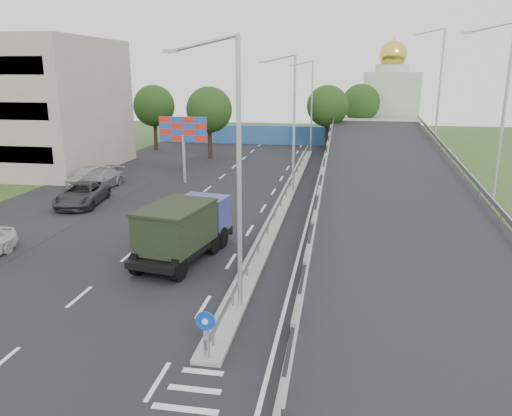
% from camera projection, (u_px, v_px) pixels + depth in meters
% --- Properties ---
extents(ground, '(160.00, 160.00, 0.00)m').
position_uv_depth(ground, '(186.00, 408.00, 13.83)').
color(ground, '#2D4C1E').
rests_on(ground, ground).
extents(road_surface, '(26.00, 90.00, 0.04)m').
position_uv_depth(road_surface, '(234.00, 211.00, 33.33)').
color(road_surface, black).
rests_on(road_surface, ground).
extents(parking_strip, '(8.00, 90.00, 0.05)m').
position_uv_depth(parking_strip, '(56.00, 203.00, 35.49)').
color(parking_strip, black).
rests_on(parking_strip, ground).
extents(median, '(1.00, 44.00, 0.20)m').
position_uv_depth(median, '(286.00, 198.00, 36.61)').
color(median, gray).
rests_on(median, ground).
extents(overpass_ramp, '(10.00, 50.00, 3.50)m').
position_uv_depth(overpass_ramp, '(393.00, 179.00, 34.93)').
color(overpass_ramp, gray).
rests_on(overpass_ramp, ground).
extents(median_guardrail, '(0.09, 44.00, 0.71)m').
position_uv_depth(median_guardrail, '(286.00, 189.00, 36.44)').
color(median_guardrail, gray).
rests_on(median_guardrail, median).
extents(sign_bollard, '(0.64, 0.23, 1.67)m').
position_uv_depth(sign_bollard, '(206.00, 335.00, 15.62)').
color(sign_bollard, black).
rests_on(sign_bollard, median).
extents(lamp_post_near, '(2.74, 0.18, 10.08)m').
position_uv_depth(lamp_post_near, '(234.00, 164.00, 17.98)').
color(lamp_post_near, '#B2B5B7').
rests_on(lamp_post_near, median).
extents(lamp_post_mid, '(2.74, 0.18, 10.08)m').
position_uv_depth(lamp_post_mid, '(292.00, 117.00, 36.99)').
color(lamp_post_mid, '#B2B5B7').
rests_on(lamp_post_mid, median).
extents(lamp_post_far, '(2.74, 0.18, 10.08)m').
position_uv_depth(lamp_post_far, '(310.00, 102.00, 55.99)').
color(lamp_post_far, '#B2B5B7').
rests_on(lamp_post_far, median).
extents(blue_wall, '(30.00, 0.50, 2.40)m').
position_uv_depth(blue_wall, '(280.00, 135.00, 63.59)').
color(blue_wall, '#2A559B').
rests_on(blue_wall, ground).
extents(church, '(7.00, 7.00, 13.80)m').
position_uv_depth(church, '(390.00, 100.00, 67.79)').
color(church, '#B2CCAD').
rests_on(church, ground).
extents(billboard, '(4.00, 0.24, 5.50)m').
position_uv_depth(billboard, '(183.00, 133.00, 40.83)').
color(billboard, '#B2B5B7').
rests_on(billboard, ground).
extents(tree_left_mid, '(4.80, 4.80, 7.60)m').
position_uv_depth(tree_left_mid, '(209.00, 110.00, 52.14)').
color(tree_left_mid, black).
rests_on(tree_left_mid, ground).
extents(tree_median_far, '(4.80, 4.80, 7.60)m').
position_uv_depth(tree_median_far, '(328.00, 106.00, 57.75)').
color(tree_median_far, black).
rests_on(tree_median_far, ground).
extents(tree_left_far, '(4.80, 4.80, 7.60)m').
position_uv_depth(tree_left_far, '(154.00, 106.00, 58.22)').
color(tree_left_far, black).
rests_on(tree_left_far, ground).
extents(tree_ramp_far, '(4.80, 4.80, 7.60)m').
position_uv_depth(tree_ramp_far, '(361.00, 103.00, 63.73)').
color(tree_ramp_far, black).
rests_on(tree_ramp_far, ground).
extents(dump_truck, '(3.57, 6.97, 2.93)m').
position_uv_depth(dump_truck, '(185.00, 227.00, 24.52)').
color(dump_truck, black).
rests_on(dump_truck, ground).
extents(parked_car_c, '(3.39, 5.90, 1.55)m').
position_uv_depth(parked_car_c, '(82.00, 194.00, 34.73)').
color(parked_car_c, '#2E2E32').
rests_on(parked_car_c, ground).
extents(parked_car_d, '(2.68, 5.42, 1.51)m').
position_uv_depth(parked_car_d, '(99.00, 180.00, 39.58)').
color(parked_car_d, gray).
rests_on(parked_car_d, ground).
extents(parked_car_e, '(2.05, 4.77, 1.60)m').
position_uv_depth(parked_car_e, '(88.00, 176.00, 40.82)').
color(parked_car_e, '#AAABA6').
rests_on(parked_car_e, ground).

